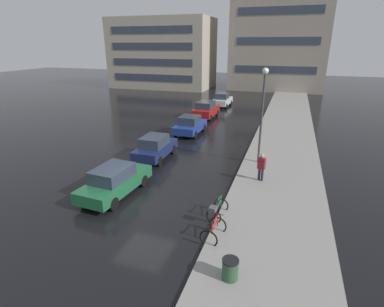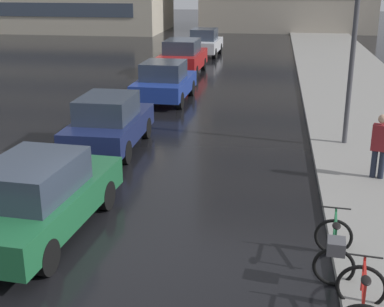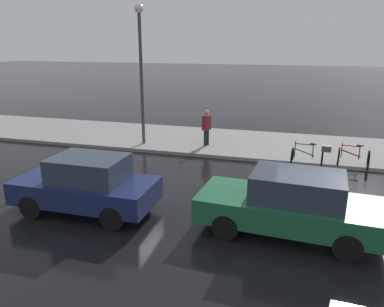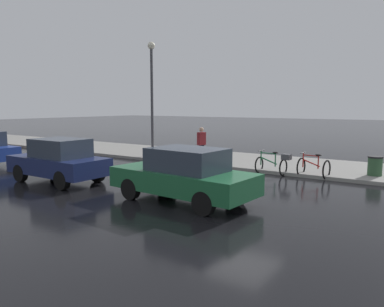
{
  "view_description": "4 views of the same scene",
  "coord_description": "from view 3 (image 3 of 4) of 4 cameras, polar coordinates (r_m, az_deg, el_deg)",
  "views": [
    {
      "loc": [
        6.16,
        -11.12,
        7.39
      ],
      "look_at": [
        1.29,
        3.57,
        1.67
      ],
      "focal_mm": 28.0,
      "sensor_mm": 36.0,
      "label": 1
    },
    {
      "loc": [
        2.41,
        -8.08,
        4.85
      ],
      "look_at": [
        0.67,
        3.23,
        0.99
      ],
      "focal_mm": 50.0,
      "sensor_mm": 36.0,
      "label": 2
    },
    {
      "loc": [
        -10.58,
        0.78,
        4.54
      ],
      "look_at": [
        0.84,
        4.07,
        0.99
      ],
      "focal_mm": 35.0,
      "sensor_mm": 36.0,
      "label": 3
    },
    {
      "loc": [
        -10.69,
        -5.4,
        2.79
      ],
      "look_at": [
        0.42,
        2.09,
        1.07
      ],
      "focal_mm": 35.0,
      "sensor_mm": 36.0,
      "label": 4
    }
  ],
  "objects": [
    {
      "name": "bicycle_second",
      "position": [
        14.72,
        17.78,
        -0.17
      ],
      "size": [
        0.79,
        1.44,
        0.96
      ],
      "color": "black",
      "rests_on": "ground"
    },
    {
      "name": "pedestrian",
      "position": [
        16.44,
        2.22,
        4.08
      ],
      "size": [
        0.45,
        0.34,
        1.72
      ],
      "color": "#1E2333",
      "rests_on": "ground"
    },
    {
      "name": "streetlamp",
      "position": [
        16.54,
        -7.82,
        14.18
      ],
      "size": [
        0.39,
        0.39,
        6.05
      ],
      "color": "#424247",
      "rests_on": "ground"
    },
    {
      "name": "bicycle_nearest",
      "position": [
        15.12,
        23.37,
        -0.63
      ],
      "size": [
        0.88,
        1.16,
        0.96
      ],
      "color": "black",
      "rests_on": "ground"
    },
    {
      "name": "car_navy",
      "position": [
        10.66,
        -15.75,
        -4.6
      ],
      "size": [
        1.77,
        3.87,
        1.6
      ],
      "color": "navy",
      "rests_on": "ground"
    },
    {
      "name": "car_green",
      "position": [
        9.42,
        14.83,
        -7.44
      ],
      "size": [
        2.1,
        4.48,
        1.58
      ],
      "color": "#1E6038",
      "rests_on": "ground"
    },
    {
      "name": "ground_plane",
      "position": [
        11.54,
        18.74,
        -7.47
      ],
      "size": [
        140.0,
        140.0,
        0.0
      ],
      "primitive_type": "plane",
      "color": "black"
    },
    {
      "name": "sidewalk_kerb",
      "position": [
        19.49,
        -12.68,
        2.96
      ],
      "size": [
        4.8,
        60.0,
        0.14
      ],
      "primitive_type": "cube",
      "color": "gray",
      "rests_on": "ground"
    }
  ]
}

